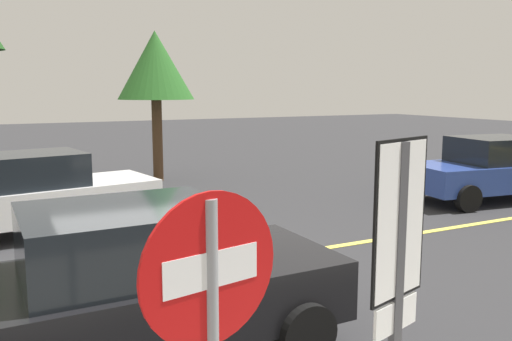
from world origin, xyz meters
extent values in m
plane|color=#2D2D30|center=(0.00, 0.00, 0.00)|extent=(80.00, 80.00, 0.00)
cube|color=#E0D14C|center=(3.00, 0.00, 0.01)|extent=(28.00, 0.16, 0.01)
cylinder|color=red|center=(-1.14, -5.35, 1.96)|extent=(0.75, 0.17, 0.76)
cube|color=white|center=(-1.14, -5.35, 1.96)|extent=(0.53, 0.13, 0.18)
cube|color=#4C4C51|center=(0.14, -5.22, 1.25)|extent=(0.06, 0.06, 2.50)
cube|color=white|center=(0.14, -5.22, 2.02)|extent=(0.49, 0.17, 0.95)
cube|color=black|center=(0.14, -5.22, 2.02)|extent=(0.52, 0.17, 0.99)
cube|color=white|center=(0.14, -5.22, 1.41)|extent=(0.44, 0.15, 0.20)
cube|color=black|center=(-0.66, -2.35, 0.65)|extent=(4.16, 1.87, 0.66)
cube|color=black|center=(-0.87, -2.36, 1.31)|extent=(2.01, 1.62, 0.66)
cylinder|color=black|center=(0.73, -1.43, 0.32)|extent=(0.64, 0.23, 0.64)
cylinder|color=black|center=(0.76, -3.23, 0.32)|extent=(0.64, 0.23, 0.64)
cube|color=#2D479E|center=(9.23, 1.63, 0.64)|extent=(4.31, 2.36, 0.64)
cube|color=black|center=(9.43, 1.61, 1.29)|extent=(2.16, 1.87, 0.64)
cylinder|color=black|center=(7.72, 0.89, 0.32)|extent=(0.66, 0.30, 0.64)
cylinder|color=black|center=(7.96, 2.73, 0.32)|extent=(0.66, 0.30, 0.64)
cylinder|color=black|center=(10.73, 2.38, 0.32)|extent=(0.66, 0.30, 0.64)
cube|color=white|center=(-1.27, 3.42, 0.64)|extent=(4.80, 2.43, 0.63)
cube|color=black|center=(-1.50, 3.38, 1.27)|extent=(2.41, 1.85, 0.63)
cylinder|color=black|center=(0.13, 4.52, 0.32)|extent=(0.67, 0.32, 0.64)
cylinder|color=black|center=(0.40, 2.82, 0.32)|extent=(0.67, 0.32, 0.64)
cylinder|color=#513823|center=(2.61, 8.28, 1.25)|extent=(0.31, 0.31, 2.50)
cone|color=#286023|center=(2.61, 8.28, 3.52)|extent=(2.29, 2.29, 2.04)
camera|label=1|loc=(-2.04, -7.62, 2.81)|focal=37.41mm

